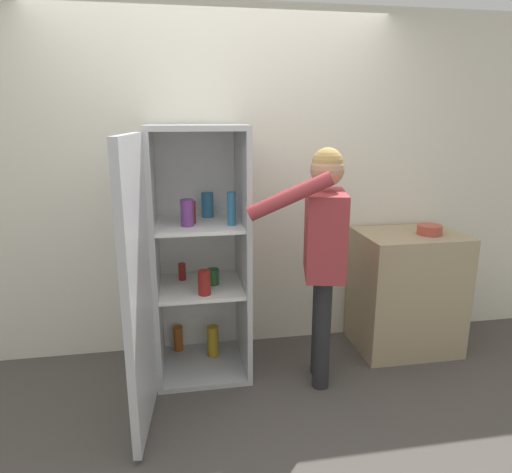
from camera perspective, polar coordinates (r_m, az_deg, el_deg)
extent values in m
plane|color=#4C4742|center=(3.02, -2.32, -21.39)|extent=(12.00, 12.00, 0.00)
cube|color=silver|center=(3.45, -4.73, 6.30)|extent=(7.00, 0.06, 2.55)
cube|color=#B7BABC|center=(3.51, -6.60, -15.50)|extent=(0.64, 0.63, 0.04)
cube|color=#B7BABC|center=(3.03, -7.56, 13.38)|extent=(0.64, 0.63, 0.04)
cube|color=white|center=(3.46, -7.32, -0.71)|extent=(0.64, 0.03, 1.66)
cube|color=#B7BABC|center=(3.17, -12.48, -2.37)|extent=(0.04, 0.63, 1.66)
cube|color=#B7BABC|center=(3.20, -1.67, -1.87)|extent=(0.04, 0.63, 1.66)
cube|color=white|center=(3.25, -6.91, -6.22)|extent=(0.57, 0.56, 0.02)
cube|color=white|center=(3.11, -7.17, 1.53)|extent=(0.57, 0.56, 0.02)
cube|color=#B7BABC|center=(2.58, -14.58, -6.50)|extent=(0.11, 0.64, 1.66)
cylinder|color=#B78C1E|center=(3.52, -5.39, -12.86)|extent=(0.09, 0.09, 0.23)
cylinder|color=#1E5123|center=(3.23, -5.42, -5.02)|extent=(0.09, 0.09, 0.11)
cylinder|color=#723884|center=(3.00, -8.59, 2.94)|extent=(0.09, 0.09, 0.18)
cylinder|color=teal|center=(3.26, -6.09, 3.94)|extent=(0.08, 0.08, 0.17)
cylinder|color=maroon|center=(3.34, -9.21, -4.36)|extent=(0.05, 0.05, 0.12)
cylinder|color=#9E4C19|center=(3.63, -9.68, -12.44)|extent=(0.07, 0.07, 0.19)
cylinder|color=maroon|center=(3.04, -6.47, -5.75)|extent=(0.09, 0.09, 0.17)
cylinder|color=maroon|center=(3.08, -8.12, 3.02)|extent=(0.06, 0.06, 0.15)
cylinder|color=teal|center=(2.99, -3.09, 3.48)|extent=(0.06, 0.06, 0.22)
cylinder|color=#262628|center=(3.11, 8.26, -11.98)|extent=(0.11, 0.11, 0.78)
cylinder|color=#262628|center=(3.27, 8.00, -10.59)|extent=(0.11, 0.11, 0.78)
cube|color=#9E3338|center=(2.96, 8.59, 0.33)|extent=(0.34, 0.48, 0.55)
sphere|color=tan|center=(2.89, 8.91, 8.30)|extent=(0.21, 0.21, 0.21)
sphere|color=#AD894C|center=(2.88, 8.93, 9.03)|extent=(0.20, 0.20, 0.20)
cylinder|color=#9E3338|center=(2.65, 4.26, 5.01)|extent=(0.51, 0.20, 0.30)
cylinder|color=#9E3338|center=(3.20, 8.19, 0.93)|extent=(0.09, 0.09, 0.52)
cube|color=tan|center=(3.75, 18.24, -6.52)|extent=(0.76, 0.57, 0.93)
cylinder|color=#B24738|center=(3.61, 20.87, 0.78)|extent=(0.18, 0.18, 0.07)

